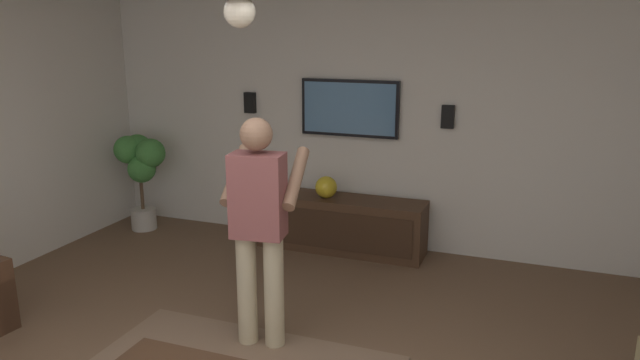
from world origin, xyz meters
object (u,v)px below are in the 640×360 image
tv (350,108)px  wall_speaker_right (250,103)px  potted_plant_tall (140,163)px  wall_speaker_left (448,117)px  person_standing (259,220)px  media_console (341,224)px  vase_round (326,187)px

tv → wall_speaker_right: 1.12m
potted_plant_tall → wall_speaker_left: 3.36m
person_standing → wall_speaker_right: person_standing is taller
wall_speaker_left → wall_speaker_right: (0.00, 2.10, 0.04)m
potted_plant_tall → wall_speaker_left: (0.40, -3.27, 0.63)m
person_standing → tv: bearing=-6.2°
tv → wall_speaker_left: bearing=90.8°
media_console → wall_speaker_right: (0.25, 1.12, 1.15)m
media_console → potted_plant_tall: 2.35m
media_console → wall_speaker_left: bearing=104.6°
wall_speaker_left → wall_speaker_right: size_ratio=1.00×
media_console → person_standing: (-1.96, -0.07, 0.66)m
media_console → vase_round: size_ratio=7.73×
tv → wall_speaker_left: tv is taller
person_standing → potted_plant_tall: person_standing is taller
potted_plant_tall → vase_round: size_ratio=4.80×
vase_round → wall_speaker_left: (0.30, -1.12, 0.72)m
wall_speaker_left → wall_speaker_right: 2.10m
wall_speaker_left → vase_round: bearing=105.0°
tv → vase_round: bearing=-26.7°
potted_plant_tall → tv: bearing=-80.4°
wall_speaker_left → tv: bearing=90.8°
tv → wall_speaker_left: (0.01, -0.98, -0.04)m
person_standing → vase_round: size_ratio=7.45×
media_console → wall_speaker_left: 1.50m
person_standing → wall_speaker_left: size_ratio=7.45×
wall_speaker_right → media_console: bearing=-102.7°
media_console → wall_speaker_right: 1.63m
potted_plant_tall → vase_round: (0.10, -2.15, -0.09)m
tv → person_standing: size_ratio=0.62×
person_standing → potted_plant_tall: bearing=44.4°
media_console → tv: (0.24, 0.00, 1.15)m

